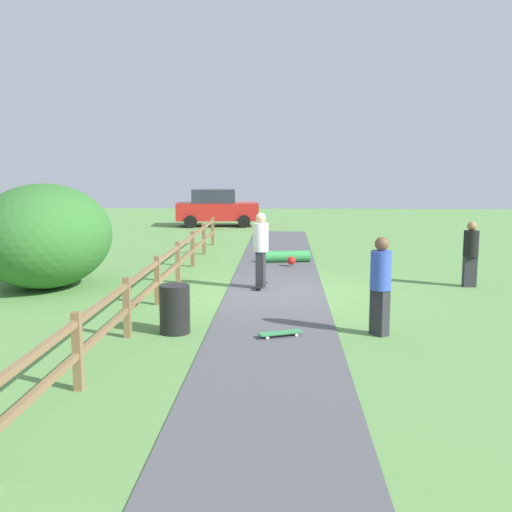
{
  "coord_description": "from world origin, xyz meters",
  "views": [
    {
      "loc": [
        0.2,
        -14.11,
        3.03
      ],
      "look_at": [
        -0.44,
        -0.54,
        1.0
      ],
      "focal_mm": 41.72,
      "sensor_mm": 36.0,
      "label": 1
    }
  ],
  "objects": [
    {
      "name": "bystander_black",
      "position": [
        4.95,
        1.08,
        0.92
      ],
      "size": [
        0.39,
        0.39,
        1.68
      ],
      "color": "#2D2D33",
      "rests_on": "ground_plane"
    },
    {
      "name": "ground_plane",
      "position": [
        0.0,
        0.0,
        0.0
      ],
      "size": [
        60.0,
        60.0,
        0.0
      ],
      "primitive_type": "plane",
      "color": "#60934C"
    },
    {
      "name": "asphalt_path",
      "position": [
        0.0,
        0.0,
        0.01
      ],
      "size": [
        2.4,
        28.0,
        0.02
      ],
      "primitive_type": "cube",
      "color": "#515156",
      "rests_on": "ground_plane"
    },
    {
      "name": "skateboard_loose",
      "position": [
        0.15,
        -3.76,
        0.09
      ],
      "size": [
        0.82,
        0.49,
        0.08
      ],
      "color": "#338C4C",
      "rests_on": "asphalt_path"
    },
    {
      "name": "skater_riding",
      "position": [
        -0.38,
        0.56,
        1.09
      ],
      "size": [
        0.44,
        0.82,
        1.9
      ],
      "color": "black",
      "rests_on": "asphalt_path"
    },
    {
      "name": "parked_car_red",
      "position": [
        -3.31,
        16.56,
        0.96
      ],
      "size": [
        4.36,
        2.34,
        1.92
      ],
      "color": "red",
      "rests_on": "ground_plane"
    },
    {
      "name": "wooden_fence",
      "position": [
        -2.6,
        0.0,
        0.67
      ],
      "size": [
        0.12,
        18.12,
        1.1
      ],
      "color": "olive",
      "rests_on": "ground_plane"
    },
    {
      "name": "trash_bin",
      "position": [
        -1.8,
        -3.53,
        0.45
      ],
      "size": [
        0.56,
        0.56,
        0.9
      ],
      "primitive_type": "cylinder",
      "color": "black",
      "rests_on": "ground_plane"
    },
    {
      "name": "bush_large",
      "position": [
        -5.84,
        0.53,
        1.32
      ],
      "size": [
        3.28,
        3.94,
        2.63
      ],
      "primitive_type": "ellipsoid",
      "color": "#33702D",
      "rests_on": "ground_plane"
    },
    {
      "name": "skater_fallen",
      "position": [
        0.31,
        4.7,
        0.2
      ],
      "size": [
        1.52,
        1.27,
        0.36
      ],
      "color": "green",
      "rests_on": "asphalt_path"
    },
    {
      "name": "bystander_blue",
      "position": [
        1.95,
        -3.5,
        1.0
      ],
      "size": [
        0.53,
        0.53,
        1.8
      ],
      "color": "#2D2D33",
      "rests_on": "ground_plane"
    }
  ]
}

